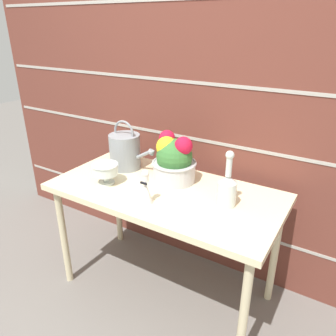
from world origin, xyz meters
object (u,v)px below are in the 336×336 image
Objects in this scene: glass_decanter at (227,188)px; figurine_vase at (145,190)px; crystal_pedestal_bowl at (105,170)px; watering_can at (125,151)px; flower_planter at (174,160)px.

figurine_vase is at bearing -151.50° from glass_decanter.
crystal_pedestal_bowl is 0.51× the size of glass_decanter.
figurine_vase is at bearing -11.55° from crystal_pedestal_bowl.
watering_can reaches higher than flower_planter.
watering_can is 0.25m from crystal_pedestal_bowl.
watering_can is 1.16× the size of flower_planter.
glass_decanter is 0.42m from figurine_vase.
watering_can reaches higher than figurine_vase.
watering_can is at bearing 179.49° from flower_planter.
crystal_pedestal_bowl is 0.34m from figurine_vase.
flower_planter is (0.37, -0.00, 0.02)m from watering_can.
figurine_vase is (0.01, -0.31, -0.06)m from flower_planter.
flower_planter is 1.55× the size of figurine_vase.
watering_can is at bearing 171.39° from glass_decanter.
glass_decanter is 1.58× the size of figurine_vase.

